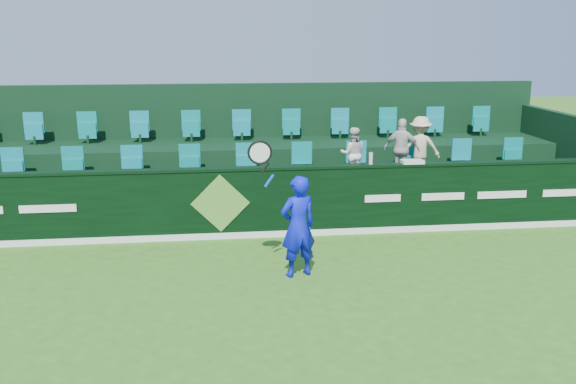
{
  "coord_description": "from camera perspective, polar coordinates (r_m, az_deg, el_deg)",
  "views": [
    {
      "loc": [
        -0.14,
        -7.7,
        3.76
      ],
      "look_at": [
        1.14,
        2.8,
        1.15
      ],
      "focal_mm": 40.0,
      "sensor_mm": 36.0,
      "label": 1
    }
  ],
  "objects": [
    {
      "name": "tennis_player",
      "position": [
        10.09,
        0.85,
        -2.98
      ],
      "size": [
        1.21,
        0.56,
        2.29
      ],
      "color": "#0D17DE",
      "rests_on": "ground"
    },
    {
      "name": "stand_tier_back",
      "position": [
        15.03,
        -6.25,
        1.83
      ],
      "size": [
        16.0,
        1.8,
        1.3
      ],
      "primitive_type": "cube",
      "color": "black",
      "rests_on": "ground"
    },
    {
      "name": "spectator_left",
      "position": [
        13.37,
        5.79,
        3.4
      ],
      "size": [
        0.59,
        0.49,
        1.1
      ],
      "primitive_type": "imported",
      "rotation": [
        0.0,
        0.0,
        2.99
      ],
      "color": "white",
      "rests_on": "stand_tier_front"
    },
    {
      "name": "ground",
      "position": [
        8.57,
        -5.43,
        -12.23
      ],
      "size": [
        60.0,
        60.0,
        0.0
      ],
      "primitive_type": "plane",
      "color": "#2C6F1A",
      "rests_on": "ground"
    },
    {
      "name": "drinks_bottle",
      "position": [
        12.3,
        7.37,
        2.99
      ],
      "size": [
        0.07,
        0.07,
        0.23
      ],
      "primitive_type": "cylinder",
      "color": "silver",
      "rests_on": "sponsor_hoarding"
    },
    {
      "name": "sponsor_hoarding",
      "position": [
        12.1,
        -6.03,
        -0.99
      ],
      "size": [
        16.0,
        0.25,
        1.35
      ],
      "color": "black",
      "rests_on": "ground"
    },
    {
      "name": "spectator_middle",
      "position": [
        13.62,
        10.09,
        3.81
      ],
      "size": [
        0.8,
        0.58,
        1.27
      ],
      "primitive_type": "imported",
      "rotation": [
        0.0,
        0.0,
        2.73
      ],
      "color": "beige",
      "rests_on": "stand_tier_front"
    },
    {
      "name": "stand_rear",
      "position": [
        15.36,
        -6.33,
        4.24
      ],
      "size": [
        16.0,
        4.1,
        2.6
      ],
      "color": "black",
      "rests_on": "ground"
    },
    {
      "name": "stand_tier_front",
      "position": [
        13.24,
        -6.1,
        -0.93
      ],
      "size": [
        16.0,
        2.0,
        0.8
      ],
      "primitive_type": "cube",
      "color": "black",
      "rests_on": "ground"
    },
    {
      "name": "seat_row_back",
      "position": [
        15.16,
        -6.36,
        5.58
      ],
      "size": [
        13.5,
        0.5,
        0.6
      ],
      "primitive_type": "cube",
      "color": "#0E818D",
      "rests_on": "stand_tier_back"
    },
    {
      "name": "towel",
      "position": [
        12.54,
        10.99,
        2.67
      ],
      "size": [
        0.41,
        0.27,
        0.06
      ],
      "primitive_type": "cube",
      "color": "silver",
      "rests_on": "sponsor_hoarding"
    },
    {
      "name": "spectator_right",
      "position": [
        13.73,
        11.65,
        3.9
      ],
      "size": [
        0.92,
        0.63,
        1.3
      ],
      "primitive_type": "imported",
      "rotation": [
        0.0,
        0.0,
        2.96
      ],
      "color": "beige",
      "rests_on": "stand_tier_front"
    },
    {
      "name": "seat_row_front",
      "position": [
        13.47,
        -6.2,
        2.39
      ],
      "size": [
        13.5,
        0.5,
        0.6
      ],
      "primitive_type": "cube",
      "color": "#0E818D",
      "rests_on": "stand_tier_front"
    }
  ]
}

